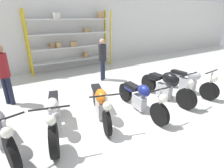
# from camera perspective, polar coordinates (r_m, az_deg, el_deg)

# --- Properties ---
(ground_plane) EXTENTS (30.00, 30.00, 0.00)m
(ground_plane) POSITION_cam_1_polar(r_m,az_deg,el_deg) (5.01, 2.45, -8.90)
(ground_plane) COLOR silver
(back_wall) EXTENTS (30.00, 0.08, 3.60)m
(back_wall) POSITION_cam_1_polar(r_m,az_deg,el_deg) (9.17, -16.91, 15.90)
(back_wall) COLOR silver
(back_wall) RESTS_ON ground_plane
(shelving_rack) EXTENTS (4.13, 0.63, 2.81)m
(shelving_rack) POSITION_cam_1_polar(r_m,az_deg,el_deg) (9.01, -12.66, 14.13)
(shelving_rack) COLOR gold
(shelving_rack) RESTS_ON ground_plane
(motorcycle_white) EXTENTS (0.91, 2.14, 1.02)m
(motorcycle_white) POSITION_cam_1_polar(r_m,az_deg,el_deg) (4.21, -18.32, -9.63)
(motorcycle_white) COLOR black
(motorcycle_white) RESTS_ON ground_plane
(motorcycle_orange) EXTENTS (0.89, 1.96, 0.97)m
(motorcycle_orange) POSITION_cam_1_polar(r_m,az_deg,el_deg) (4.52, -3.79, -6.00)
(motorcycle_orange) COLOR black
(motorcycle_orange) RESTS_ON ground_plane
(motorcycle_blue) EXTENTS (0.65, 2.10, 0.95)m
(motorcycle_blue) POSITION_cam_1_polar(r_m,az_deg,el_deg) (4.87, 9.45, -4.40)
(motorcycle_blue) COLOR black
(motorcycle_blue) RESTS_ON ground_plane
(motorcycle_black) EXTENTS (0.73, 2.14, 1.05)m
(motorcycle_black) POSITION_cam_1_polar(r_m,az_deg,el_deg) (5.75, 17.37, -0.38)
(motorcycle_black) COLOR black
(motorcycle_black) RESTS_ON ground_plane
(motorcycle_silver) EXTENTS (0.69, 1.99, 0.95)m
(motorcycle_silver) POSITION_cam_1_polar(r_m,az_deg,el_deg) (6.59, 24.01, 0.74)
(motorcycle_silver) COLOR black
(motorcycle_silver) RESTS_ON ground_plane
(person_browsing) EXTENTS (0.45, 0.45, 1.70)m
(person_browsing) POSITION_cam_1_polar(r_m,az_deg,el_deg) (7.18, -3.13, 9.03)
(person_browsing) COLOR #1E2338
(person_browsing) RESTS_ON ground_plane
(person_near_rack) EXTENTS (0.45, 0.45, 1.80)m
(person_near_rack) POSITION_cam_1_polar(r_m,az_deg,el_deg) (5.91, -31.95, 3.78)
(person_near_rack) COLOR #1E2338
(person_near_rack) RESTS_ON ground_plane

